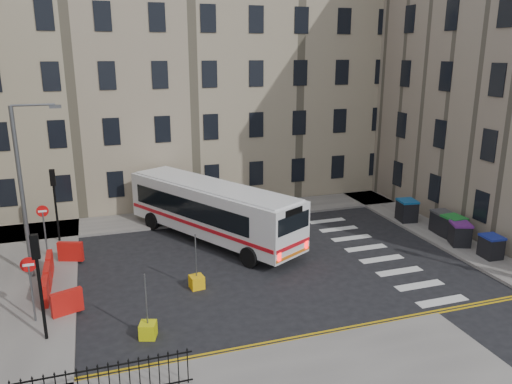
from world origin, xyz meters
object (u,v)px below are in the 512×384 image
wheelie_bin_a (491,246)px  wheelie_bin_e (407,210)px  streetlamp (22,191)px  bollard_yellow (197,282)px  wheelie_bin_c (453,227)px  bollard_chevron (148,330)px  bus (212,209)px  wheelie_bin_b (460,234)px  wheelie_bin_d (442,222)px

wheelie_bin_a → wheelie_bin_e: (-0.68, 6.35, 0.09)m
streetlamp → wheelie_bin_e: 21.89m
bollard_yellow → streetlamp: bearing=154.6°
wheelie_bin_c → bollard_chevron: wheelie_bin_c is taller
bus → wheelie_bin_a: bus is taller
wheelie_bin_e → bus: bearing=-176.4°
wheelie_bin_a → wheelie_bin_e: 6.39m
streetlamp → bollard_chevron: bearing=-56.1°
bollard_yellow → bollard_chevron: (-2.58, -3.44, 0.00)m
streetlamp → wheelie_bin_b: size_ratio=5.70×
wheelie_bin_a → bollard_chevron: size_ratio=1.96×
wheelie_bin_e → wheelie_bin_a: bearing=-75.6°
streetlamp → wheelie_bin_a: bearing=-12.8°
streetlamp → bus: size_ratio=0.71×
wheelie_bin_b → bollard_yellow: 14.74m
wheelie_bin_a → wheelie_bin_e: bearing=100.3°
wheelie_bin_a → wheelie_bin_e: size_ratio=0.86×
wheelie_bin_a → wheelie_bin_e: wheelie_bin_e is taller
bus → bollard_chevron: size_ratio=19.23×
bus → wheelie_bin_d: bearing=-43.7°
wheelie_bin_d → bollard_chevron: size_ratio=2.13×
wheelie_bin_a → wheelie_bin_c: wheelie_bin_c is taller
bus → wheelie_bin_b: (12.61, -5.41, -1.06)m
wheelie_bin_a → wheelie_bin_d: (0.04, 3.93, 0.05)m
streetlamp → bus: (9.31, 2.30, -2.49)m
wheelie_bin_a → bollard_chevron: wheelie_bin_a is taller
bus → wheelie_bin_a: bearing=-58.5°
wheelie_bin_b → bollard_yellow: size_ratio=2.38×
streetlamp → wheelie_bin_c: bearing=-5.5°
wheelie_bin_b → wheelie_bin_d: wheelie_bin_d is taller
wheelie_bin_c → wheelie_bin_e: 3.54m
bus → wheelie_bin_a: size_ratio=9.83×
wheelie_bin_d → wheelie_bin_e: bearing=112.6°
wheelie_bin_b → bollard_yellow: wheelie_bin_b is taller
bus → streetlamp: bearing=164.9°
streetlamp → wheelie_bin_c: size_ratio=6.25×
wheelie_bin_a → wheelie_bin_c: 2.89m
wheelie_bin_c → wheelie_bin_e: bearing=99.2°
bollard_yellow → wheelie_bin_c: bearing=4.8°
wheelie_bin_e → bollard_yellow: wheelie_bin_e is taller
wheelie_bin_a → bollard_chevron: bearing=-169.9°
bus → bollard_chevron: bus is taller
wheelie_bin_a → bollard_yellow: 15.15m
bollard_yellow → bollard_chevron: size_ratio=1.00×
streetlamp → wheelie_bin_e: size_ratio=5.99×
bus → wheelie_bin_a: 14.91m
wheelie_bin_c → bollard_yellow: wheelie_bin_c is taller
wheelie_bin_c → streetlamp: bearing=172.5°
wheelie_bin_d → streetlamp: bearing=-176.7°
wheelie_bin_c → wheelie_bin_d: bearing=86.2°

